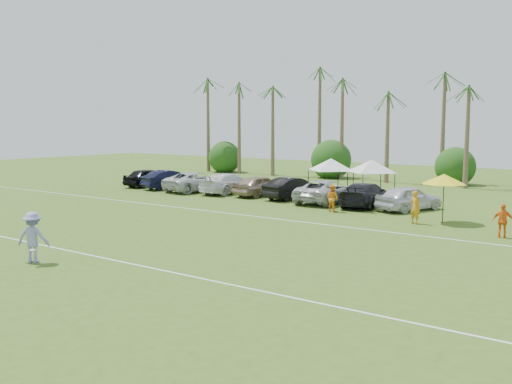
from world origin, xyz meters
The scene contains 29 objects.
ground centered at (0.00, 0.00, 0.00)m, with size 120.00×120.00×0.00m, color #3D5B1B.
field_lines centered at (0.00, 8.00, 0.01)m, with size 80.00×12.10×0.01m.
palm_tree_0 centered at (-22.00, 38.00, 7.48)m, with size 2.40×2.40×8.90m.
palm_tree_1 centered at (-17.00, 38.00, 8.35)m, with size 2.40×2.40×9.90m.
palm_tree_2 centered at (-12.00, 38.00, 9.21)m, with size 2.40×2.40×10.90m.
palm_tree_3 centered at (-8.00, 38.00, 10.06)m, with size 2.40×2.40×11.90m.
palm_tree_4 centered at (-4.00, 38.00, 7.48)m, with size 2.40×2.40×8.90m.
palm_tree_5 centered at (0.00, 38.00, 8.35)m, with size 2.40×2.40×9.90m.
palm_tree_6 centered at (4.00, 38.00, 9.21)m, with size 2.40×2.40×10.90m.
palm_tree_7 centered at (8.00, 38.00, 10.06)m, with size 2.40×2.40×11.90m.
bush_tree_0 centered at (-19.00, 39.00, 1.80)m, with size 4.00×4.00×4.00m.
bush_tree_1 centered at (-6.00, 39.00, 1.80)m, with size 4.00×4.00×4.00m.
bush_tree_2 centered at (6.00, 39.00, 1.80)m, with size 4.00×4.00×4.00m.
sideline_player_a centered at (10.35, 17.11, 0.91)m, with size 0.66×0.43×1.82m, color orange.
sideline_player_b centered at (4.67, 18.29, 0.83)m, with size 0.81×0.63×1.66m, color orange.
sideline_player_c centered at (15.11, 15.82, 0.81)m, with size 0.95×0.40×1.63m, color orange.
canopy_tent_left centered at (0.28, 26.20, 2.74)m, with size 3.95×3.95×3.20m.
canopy_tent_right centered at (3.66, 26.16, 2.77)m, with size 3.99×3.99×3.23m.
market_umbrella centered at (11.47, 18.27, 2.41)m, with size 2.41×2.41×2.68m.
frisbee_player centered at (1.42, -0.06, 1.00)m, with size 1.49×1.27×2.00m.
parked_car_0 centered at (-15.06, 21.61, 0.79)m, with size 1.86×4.62×1.57m, color black.
parked_car_1 centered at (-12.14, 21.38, 0.79)m, with size 1.66×4.77×1.57m, color black.
parked_car_2 centered at (-9.22, 21.40, 0.79)m, with size 2.61×5.66×1.57m, color silver.
parked_car_3 centered at (-6.30, 21.85, 0.79)m, with size 2.20×5.42×1.57m, color white.
parked_car_4 centered at (-3.38, 21.94, 0.79)m, with size 1.86×4.62×1.57m, color gray.
parked_car_5 centered at (-0.46, 21.90, 0.79)m, with size 1.66×4.77×1.57m, color black.
parked_car_6 centered at (2.47, 21.58, 0.79)m, with size 2.61×5.66×1.57m, color #B9BABE.
parked_car_7 centered at (5.39, 21.56, 0.79)m, with size 2.20×5.42×1.57m, color black.
parked_car_8 centered at (8.31, 21.52, 0.79)m, with size 1.86×4.62×1.57m, color silver.
Camera 1 is at (21.22, -12.62, 5.39)m, focal length 40.00 mm.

